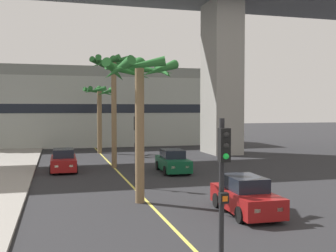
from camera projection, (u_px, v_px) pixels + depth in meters
The scene contains 10 objects.
lane_stripe_center at pixel (126, 180), 25.50m from camera, with size 0.14×56.00×0.01m, color #DBCC4C.
pier_building_backdrop at pixel (91, 107), 49.62m from camera, with size 28.76×8.04×9.20m.
car_queue_front at pixel (64, 161), 28.91m from camera, with size 1.87×4.12×1.56m.
car_queue_second at pixel (173, 162), 28.50m from camera, with size 1.96×4.16×1.56m.
car_queue_third at pixel (246, 196), 17.30m from camera, with size 1.92×4.14×1.56m.
traffic_light_median_near at pixel (223, 184), 9.32m from camera, with size 0.24×0.37×4.20m.
traffic_light_median_far at pixel (136, 139), 22.72m from camera, with size 0.24×0.37×4.20m.
palm_tree_near_median at pixel (100, 101), 40.26m from camera, with size 3.28×3.43×6.63m.
palm_tree_mid_median at pixel (114, 75), 30.36m from camera, with size 3.62×3.61×8.33m.
palm_tree_far_median at pixel (139, 86), 19.06m from camera, with size 3.63×3.70×6.79m.
Camera 1 is at (-4.12, -1.14, 4.43)m, focal length 43.98 mm.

